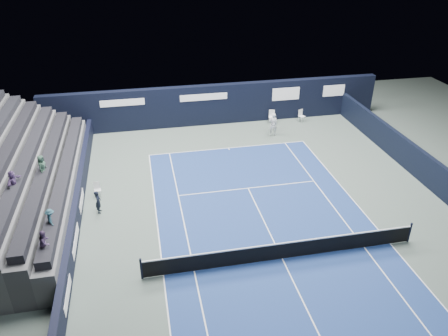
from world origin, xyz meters
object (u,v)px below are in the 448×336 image
object	(u,v)px
line_judge_chair	(97,188)
tennis_player	(273,124)
folding_chair_back_a	(272,114)
tennis_net	(283,250)
folding_chair_back_b	(301,115)

from	to	relation	value
line_judge_chair	tennis_player	world-z (taller)	tennis_player
folding_chair_back_a	tennis_net	distance (m)	16.36
tennis_net	line_judge_chair	bearing A→B (deg)	139.37
tennis_net	folding_chair_back_a	bearing A→B (deg)	74.74
line_judge_chair	tennis_player	size ratio (longest dim) A/B	0.48
tennis_player	folding_chair_back_b	bearing A→B (deg)	35.12
folding_chair_back_a	folding_chair_back_b	xyz separation A→B (m)	(2.33, -0.31, -0.12)
line_judge_chair	folding_chair_back_a	bearing A→B (deg)	25.04
folding_chair_back_b	line_judge_chair	bearing A→B (deg)	-176.06
line_judge_chair	tennis_player	xyz separation A→B (m)	(12.25, 5.98, 0.39)
folding_chair_back_a	folding_chair_back_b	bearing A→B (deg)	7.27
line_judge_chair	tennis_net	distance (m)	11.34
folding_chair_back_a	tennis_net	size ratio (longest dim) A/B	0.08
folding_chair_back_b	tennis_player	bearing A→B (deg)	-168.88
folding_chair_back_b	line_judge_chair	xyz separation A→B (m)	(-15.24, -8.08, -0.07)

